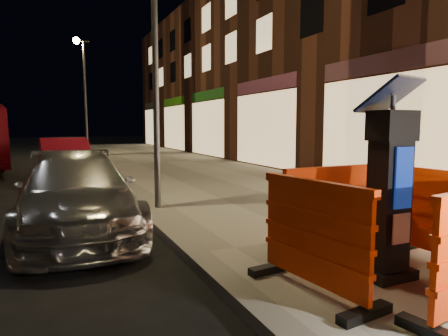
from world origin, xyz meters
name	(u,v)px	position (x,y,z in m)	size (l,w,h in m)	color
ground_plane	(198,264)	(0.00, 0.00, 0.00)	(120.00, 120.00, 0.00)	black
sidewalk	(377,233)	(3.00, 0.00, 0.07)	(6.00, 60.00, 0.15)	gray
kerb	(198,258)	(0.00, 0.00, 0.07)	(0.30, 60.00, 0.15)	slate
parking_kiosk	(389,186)	(1.55, -1.58, 1.14)	(0.62, 0.62, 1.97)	black
barrier_back	(330,209)	(1.55, -0.63, 0.70)	(1.41, 0.58, 1.10)	red
barrier_kerbside	(313,237)	(0.60, -1.58, 0.70)	(1.41, 0.58, 1.10)	red
car_silver	(78,231)	(-1.30, 2.28, 0.00)	(1.80, 4.43, 1.28)	silver
car_red	(66,180)	(-1.20, 9.19, 0.00)	(1.43, 4.10, 1.35)	#A9142A
street_lamp_mid	(155,52)	(0.25, 3.00, 3.15)	(0.12, 0.12, 6.00)	#3F3F44
street_lamp_far	(85,99)	(0.25, 18.00, 3.15)	(0.12, 0.12, 6.00)	#3F3F44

